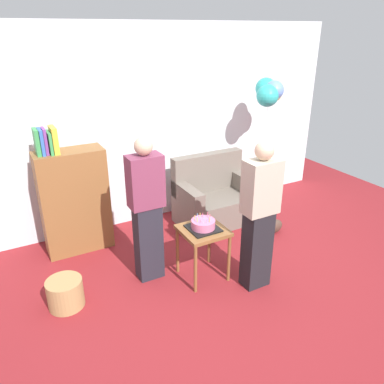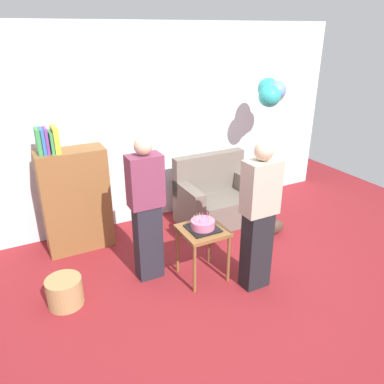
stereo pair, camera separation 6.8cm
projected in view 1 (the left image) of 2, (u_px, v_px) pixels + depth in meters
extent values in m
plane|color=maroon|center=(227.00, 289.00, 4.11)|extent=(8.00, 8.00, 0.00)
cube|color=silver|center=(149.00, 127.00, 5.22)|extent=(6.00, 0.10, 2.70)
cube|color=#6B6056|center=(216.00, 209.00, 5.46)|extent=(1.10, 0.70, 0.40)
cube|color=#6B6056|center=(207.00, 172.00, 5.48)|extent=(1.10, 0.16, 0.56)
cube|color=#6B6056|center=(187.00, 195.00, 5.12)|extent=(0.16, 0.70, 0.24)
cube|color=#6B6056|center=(244.00, 183.00, 5.54)|extent=(0.16, 0.70, 0.24)
cube|color=brown|center=(75.00, 202.00, 4.63)|extent=(0.80, 0.36, 1.30)
cube|color=#38934C|center=(37.00, 142.00, 4.17)|extent=(0.04, 0.20, 0.29)
cube|color=#3366B7|center=(41.00, 142.00, 4.19)|extent=(0.04, 0.21, 0.29)
cube|color=#7F3D93|center=(45.00, 141.00, 4.21)|extent=(0.03, 0.18, 0.29)
cube|color=#38934C|center=(49.00, 143.00, 4.24)|extent=(0.03, 0.26, 0.25)
cube|color=gold|center=(54.00, 140.00, 4.25)|extent=(0.06, 0.25, 0.30)
cube|color=brown|center=(203.00, 231.00, 4.09)|extent=(0.48, 0.48, 0.04)
cylinder|color=brown|center=(195.00, 269.00, 3.95)|extent=(0.04, 0.04, 0.57)
cylinder|color=brown|center=(229.00, 259.00, 4.13)|extent=(0.04, 0.04, 0.57)
cylinder|color=brown|center=(177.00, 250.00, 4.29)|extent=(0.04, 0.04, 0.57)
cylinder|color=brown|center=(209.00, 241.00, 4.47)|extent=(0.04, 0.04, 0.57)
cube|color=black|center=(203.00, 228.00, 4.08)|extent=(0.32, 0.32, 0.02)
cylinder|color=#D66B93|center=(203.00, 224.00, 4.06)|extent=(0.26, 0.26, 0.09)
cylinder|color=#EA668C|center=(210.00, 216.00, 4.07)|extent=(0.01, 0.01, 0.05)
cylinder|color=#EA668C|center=(208.00, 215.00, 4.10)|extent=(0.01, 0.01, 0.06)
cylinder|color=#EA668C|center=(203.00, 215.00, 4.09)|extent=(0.01, 0.01, 0.06)
cylinder|color=#F2CC4C|center=(200.00, 215.00, 4.09)|extent=(0.01, 0.01, 0.05)
cylinder|color=#66B2E5|center=(197.00, 216.00, 4.06)|extent=(0.01, 0.01, 0.06)
cylinder|color=#F2CC4C|center=(195.00, 218.00, 4.02)|extent=(0.01, 0.01, 0.06)
cylinder|color=#F2CC4C|center=(197.00, 220.00, 3.99)|extent=(0.01, 0.01, 0.06)
cylinder|color=#EA668C|center=(200.00, 221.00, 3.97)|extent=(0.01, 0.01, 0.05)
cylinder|color=#66B2E5|center=(203.00, 221.00, 3.97)|extent=(0.01, 0.01, 0.05)
cylinder|color=#66B2E5|center=(207.00, 221.00, 3.96)|extent=(0.01, 0.01, 0.06)
cylinder|color=#F2CC4C|center=(210.00, 220.00, 3.98)|extent=(0.01, 0.01, 0.06)
cylinder|color=#EA668C|center=(210.00, 218.00, 4.03)|extent=(0.01, 0.01, 0.05)
cube|color=#23232D|center=(148.00, 242.00, 4.16)|extent=(0.28, 0.20, 0.88)
cube|color=#75334C|center=(145.00, 181.00, 3.87)|extent=(0.36, 0.22, 0.56)
sphere|color=#D1A889|center=(143.00, 146.00, 3.72)|extent=(0.19, 0.19, 0.19)
cube|color=black|center=(257.00, 249.00, 4.02)|extent=(0.28, 0.20, 0.88)
cube|color=#B2A893|center=(262.00, 187.00, 3.73)|extent=(0.36, 0.22, 0.56)
sphere|color=#D1A889|center=(264.00, 151.00, 3.58)|extent=(0.19, 0.19, 0.19)
cylinder|color=#A88451|center=(65.00, 293.00, 3.80)|extent=(0.36, 0.36, 0.30)
ellipsoid|color=#473328|center=(274.00, 226.00, 5.19)|extent=(0.28, 0.14, 0.20)
cylinder|color=silver|center=(264.00, 158.00, 5.59)|extent=(0.00, 0.00, 1.68)
sphere|color=#2DADA8|center=(267.00, 96.00, 5.14)|extent=(0.30, 0.30, 0.30)
sphere|color=#668ED6|center=(274.00, 90.00, 5.17)|extent=(0.26, 0.26, 0.26)
sphere|color=#E5D666|center=(274.00, 93.00, 5.33)|extent=(0.24, 0.24, 0.24)
sphere|color=#2DADA8|center=(266.00, 88.00, 5.28)|extent=(0.29, 0.29, 0.29)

